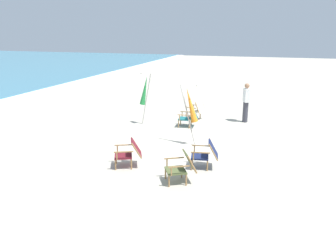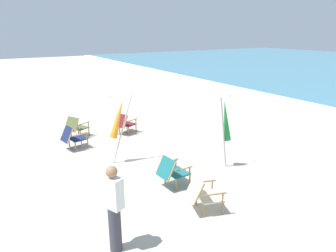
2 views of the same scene
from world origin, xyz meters
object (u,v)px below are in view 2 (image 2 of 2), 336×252
(beach_chair_back_left, at_px, (73,137))
(umbrella_furled_orange, at_px, (118,119))
(beach_chair_mid_center, at_px, (76,126))
(beach_chair_back_right, at_px, (172,171))
(beach_chair_front_left, at_px, (124,123))
(person_near_chairs, at_px, (114,208))
(beach_chair_front_right, at_px, (203,193))
(umbrella_furled_green, at_px, (226,122))

(beach_chair_back_left, bearing_deg, umbrella_furled_orange, 26.49)
(beach_chair_mid_center, relative_size, beach_chair_back_right, 1.17)
(beach_chair_mid_center, distance_m, beach_chair_back_right, 4.98)
(beach_chair_front_left, distance_m, person_near_chairs, 6.38)
(beach_chair_front_right, xyz_separation_m, person_near_chairs, (0.14, -2.05, 0.41))
(beach_chair_front_left, bearing_deg, person_near_chairs, -25.26)
(beach_chair_front_right, distance_m, beach_chair_back_right, 1.26)
(beach_chair_front_right, bearing_deg, beach_chair_front_left, 173.24)
(person_near_chairs, bearing_deg, umbrella_furled_green, 111.62)
(beach_chair_front_right, relative_size, beach_chair_back_right, 1.08)
(umbrella_furled_green, bearing_deg, beach_chair_back_right, -85.58)
(beach_chair_back_right, height_order, beach_chair_front_left, beach_chair_back_right)
(beach_chair_front_right, relative_size, umbrella_furled_orange, 0.42)
(beach_chair_front_right, height_order, beach_chair_back_right, beach_chair_front_right)
(beach_chair_front_right, distance_m, beach_chair_mid_center, 6.21)
(beach_chair_back_right, xyz_separation_m, beach_chair_back_left, (-3.81, -1.42, -0.00))
(umbrella_furled_green, bearing_deg, beach_chair_front_left, -164.59)
(beach_chair_back_left, bearing_deg, beach_chair_mid_center, 159.58)
(umbrella_furled_green, height_order, person_near_chairs, umbrella_furled_green)
(beach_chair_front_left, distance_m, umbrella_furled_orange, 2.78)
(beach_chair_back_right, distance_m, beach_chair_back_left, 4.06)
(beach_chair_back_right, bearing_deg, beach_chair_front_left, 171.58)
(beach_chair_mid_center, xyz_separation_m, umbrella_furled_orange, (2.86, 0.49, 0.91))
(beach_chair_mid_center, height_order, umbrella_furled_green, umbrella_furled_green)
(beach_chair_front_left, height_order, person_near_chairs, person_near_chairs)
(beach_chair_mid_center, bearing_deg, umbrella_furled_green, 30.88)
(beach_chair_back_right, bearing_deg, beach_chair_front_right, -0.91)
(umbrella_furled_orange, bearing_deg, beach_chair_front_right, 8.89)
(beach_chair_front_right, relative_size, beach_chair_front_left, 0.92)
(beach_chair_back_left, distance_m, person_near_chairs, 5.26)
(beach_chair_front_left, bearing_deg, beach_chair_mid_center, -107.16)
(beach_chair_front_right, distance_m, umbrella_furled_green, 2.49)
(beach_chair_back_right, relative_size, beach_chair_front_left, 0.85)
(umbrella_furled_orange, bearing_deg, beach_chair_front_left, 153.31)
(beach_chair_front_left, height_order, umbrella_furled_green, umbrella_furled_green)
(beach_chair_back_left, height_order, beach_chair_front_left, beach_chair_back_left)
(beach_chair_front_right, relative_size, person_near_chairs, 0.53)
(beach_chair_back_right, relative_size, person_near_chairs, 0.48)
(beach_chair_back_left, relative_size, person_near_chairs, 0.52)
(beach_chair_front_right, bearing_deg, beach_chair_back_left, -164.51)
(beach_chair_back_right, xyz_separation_m, umbrella_furled_green, (-0.14, 1.81, 0.95))
(beach_chair_back_left, bearing_deg, umbrella_furled_green, 41.40)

